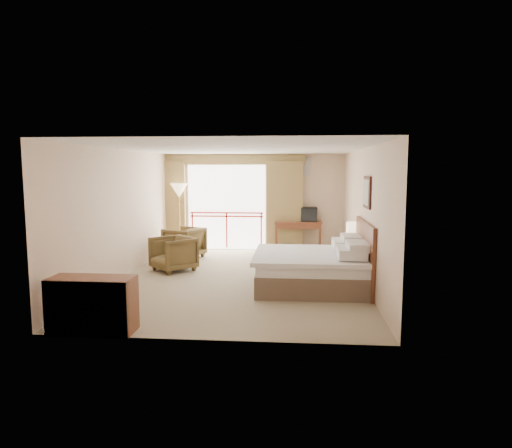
# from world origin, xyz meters

# --- Properties ---
(floor) EXTENTS (7.00, 7.00, 0.00)m
(floor) POSITION_xyz_m (0.00, 0.00, 0.00)
(floor) COLOR gray
(floor) RESTS_ON ground
(ceiling) EXTENTS (7.00, 7.00, 0.00)m
(ceiling) POSITION_xyz_m (0.00, 0.00, 2.70)
(ceiling) COLOR white
(ceiling) RESTS_ON wall_back
(wall_back) EXTENTS (5.00, 0.00, 5.00)m
(wall_back) POSITION_xyz_m (0.00, 3.50, 1.35)
(wall_back) COLOR beige
(wall_back) RESTS_ON ground
(wall_front) EXTENTS (5.00, 0.00, 5.00)m
(wall_front) POSITION_xyz_m (0.00, -3.50, 1.35)
(wall_front) COLOR beige
(wall_front) RESTS_ON ground
(wall_left) EXTENTS (0.00, 7.00, 7.00)m
(wall_left) POSITION_xyz_m (-2.50, 0.00, 1.35)
(wall_left) COLOR beige
(wall_left) RESTS_ON ground
(wall_right) EXTENTS (0.00, 7.00, 7.00)m
(wall_right) POSITION_xyz_m (2.50, 0.00, 1.35)
(wall_right) COLOR beige
(wall_right) RESTS_ON ground
(balcony_door) EXTENTS (2.40, 0.00, 2.40)m
(balcony_door) POSITION_xyz_m (-0.80, 3.48, 1.20)
(balcony_door) COLOR white
(balcony_door) RESTS_ON wall_back
(balcony_railing) EXTENTS (2.09, 0.03, 1.02)m
(balcony_railing) POSITION_xyz_m (-0.80, 3.46, 0.81)
(balcony_railing) COLOR red
(balcony_railing) RESTS_ON wall_back
(curtain_left) EXTENTS (1.00, 0.26, 2.50)m
(curtain_left) POSITION_xyz_m (-2.45, 3.35, 1.25)
(curtain_left) COLOR olive
(curtain_left) RESTS_ON wall_back
(curtain_right) EXTENTS (1.00, 0.26, 2.50)m
(curtain_right) POSITION_xyz_m (0.85, 3.35, 1.25)
(curtain_right) COLOR olive
(curtain_right) RESTS_ON wall_back
(valance) EXTENTS (4.40, 0.22, 0.28)m
(valance) POSITION_xyz_m (-0.80, 3.38, 2.55)
(valance) COLOR olive
(valance) RESTS_ON wall_back
(hvac_vent) EXTENTS (0.50, 0.04, 0.50)m
(hvac_vent) POSITION_xyz_m (1.30, 3.47, 2.35)
(hvac_vent) COLOR silver
(hvac_vent) RESTS_ON wall_back
(bed) EXTENTS (2.13, 2.06, 0.97)m
(bed) POSITION_xyz_m (1.50, -0.60, 0.38)
(bed) COLOR brown
(bed) RESTS_ON floor
(headboard) EXTENTS (0.06, 2.10, 1.30)m
(headboard) POSITION_xyz_m (2.46, -0.60, 0.65)
(headboard) COLOR #5A2818
(headboard) RESTS_ON wall_right
(framed_art) EXTENTS (0.04, 0.72, 0.60)m
(framed_art) POSITION_xyz_m (2.47, -0.60, 1.85)
(framed_art) COLOR black
(framed_art) RESTS_ON wall_right
(nightstand) EXTENTS (0.38, 0.46, 0.54)m
(nightstand) POSITION_xyz_m (2.42, 0.71, 0.27)
(nightstand) COLOR #5A2818
(nightstand) RESTS_ON floor
(table_lamp) EXTENTS (0.32, 0.32, 0.56)m
(table_lamp) POSITION_xyz_m (2.42, 0.76, 0.98)
(table_lamp) COLOR tan
(table_lamp) RESTS_ON nightstand
(phone) EXTENTS (0.20, 0.16, 0.09)m
(phone) POSITION_xyz_m (2.37, 0.56, 0.59)
(phone) COLOR black
(phone) RESTS_ON nightstand
(desk) EXTENTS (1.29, 0.62, 0.85)m
(desk) POSITION_xyz_m (1.23, 3.39, 0.66)
(desk) COLOR #5A2818
(desk) RESTS_ON floor
(tv) EXTENTS (0.43, 0.34, 0.39)m
(tv) POSITION_xyz_m (1.53, 3.33, 1.04)
(tv) COLOR black
(tv) RESTS_ON desk
(coffee_maker) EXTENTS (0.13, 0.13, 0.24)m
(coffee_maker) POSITION_xyz_m (0.88, 3.34, 0.96)
(coffee_maker) COLOR black
(coffee_maker) RESTS_ON desk
(cup) EXTENTS (0.08, 0.08, 0.09)m
(cup) POSITION_xyz_m (1.03, 3.29, 0.89)
(cup) COLOR white
(cup) RESTS_ON desk
(wastebasket) EXTENTS (0.32, 0.32, 0.31)m
(wastebasket) POSITION_xyz_m (1.01, 2.59, 0.16)
(wastebasket) COLOR black
(wastebasket) RESTS_ON floor
(armchair_far) EXTENTS (1.14, 1.13, 0.79)m
(armchair_far) POSITION_xyz_m (-1.72, 2.13, 0.00)
(armchair_far) COLOR #4D3C20
(armchair_far) RESTS_ON floor
(armchair_near) EXTENTS (1.19, 1.19, 0.78)m
(armchair_near) POSITION_xyz_m (-1.60, 0.60, 0.00)
(armchair_near) COLOR #4D3C20
(armchair_near) RESTS_ON floor
(side_table) EXTENTS (0.51, 0.51, 0.55)m
(side_table) POSITION_xyz_m (-1.81, 1.63, 0.38)
(side_table) COLOR black
(side_table) RESTS_ON floor
(book) EXTENTS (0.18, 0.22, 0.02)m
(book) POSITION_xyz_m (-1.81, 1.63, 0.56)
(book) COLOR white
(book) RESTS_ON side_table
(floor_lamp) EXTENTS (0.48, 0.48, 1.89)m
(floor_lamp) POSITION_xyz_m (-2.08, 3.14, 1.62)
(floor_lamp) COLOR tan
(floor_lamp) RESTS_ON floor
(dresser) EXTENTS (1.18, 0.50, 0.79)m
(dresser) POSITION_xyz_m (-1.70, -3.32, 0.39)
(dresser) COLOR #5A2818
(dresser) RESTS_ON floor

